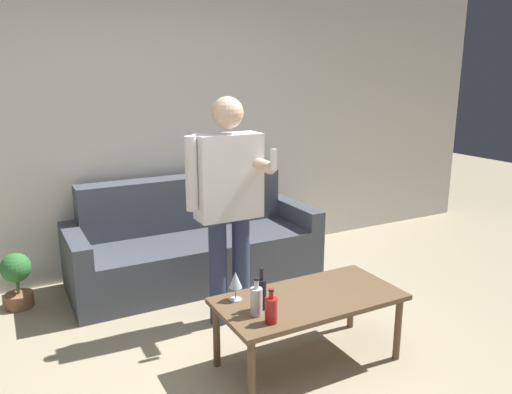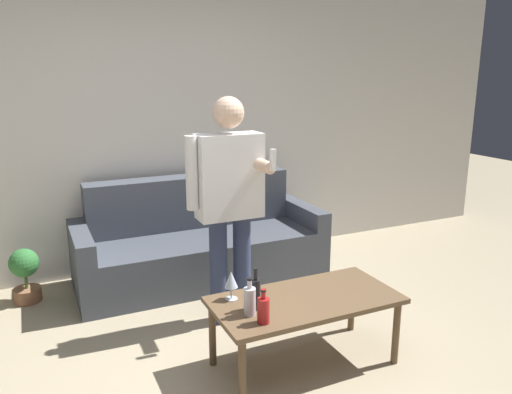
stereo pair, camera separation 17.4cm
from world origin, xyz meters
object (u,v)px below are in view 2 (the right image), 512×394
coffee_table (305,305)px  bottle_orange (256,293)px  person_standing_front (229,195)px  couch (200,243)px

coffee_table → bottle_orange: (-0.33, -0.00, 0.15)m
person_standing_front → coffee_table: bearing=-74.7°
couch → coffee_table: bearing=-85.0°
coffee_table → couch: bearing=95.0°
person_standing_front → bottle_orange: bearing=-100.4°
bottle_orange → person_standing_front: size_ratio=0.15×
bottle_orange → couch: bearing=83.0°
couch → person_standing_front: person_standing_front is taller
couch → coffee_table: size_ratio=1.87×
couch → bottle_orange: couch is taller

